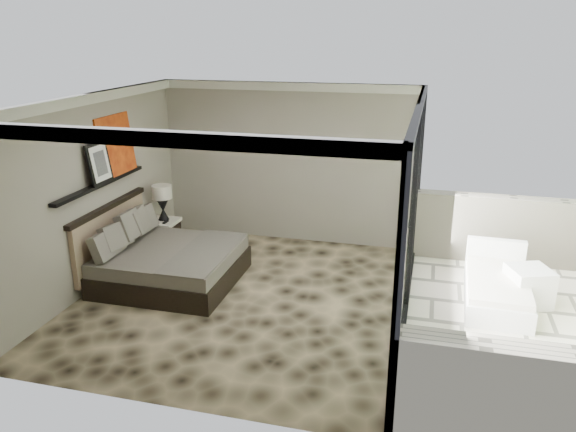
% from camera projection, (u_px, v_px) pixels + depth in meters
% --- Properties ---
extents(floor, '(5.00, 5.00, 0.00)m').
position_uv_depth(floor, '(244.00, 298.00, 7.98)').
color(floor, black).
rests_on(floor, ground).
extents(ceiling, '(4.50, 5.00, 0.02)m').
position_uv_depth(ceiling, '(238.00, 99.00, 7.11)').
color(ceiling, silver).
rests_on(ceiling, back_wall).
extents(back_wall, '(4.50, 0.02, 2.80)m').
position_uv_depth(back_wall, '(288.00, 164.00, 9.83)').
color(back_wall, gray).
rests_on(back_wall, floor).
extents(left_wall, '(0.02, 5.00, 2.80)m').
position_uv_depth(left_wall, '(94.00, 192.00, 8.08)').
color(left_wall, gray).
rests_on(left_wall, floor).
extents(glass_wall, '(0.08, 5.00, 2.80)m').
position_uv_depth(glass_wall, '(411.00, 217.00, 7.00)').
color(glass_wall, white).
rests_on(glass_wall, floor).
extents(terrace_slab, '(3.00, 5.00, 0.12)m').
position_uv_depth(terrace_slab, '(524.00, 336.00, 7.11)').
color(terrace_slab, silver).
rests_on(terrace_slab, ground).
extents(picture_ledge, '(0.12, 2.20, 0.05)m').
position_uv_depth(picture_ledge, '(101.00, 184.00, 8.13)').
color(picture_ledge, black).
rests_on(picture_ledge, left_wall).
extents(bed, '(1.98, 1.92, 1.09)m').
position_uv_depth(bed, '(165.00, 261.00, 8.43)').
color(bed, black).
rests_on(bed, floor).
extents(nightstand, '(0.67, 0.67, 0.52)m').
position_uv_depth(nightstand, '(163.00, 234.00, 9.71)').
color(nightstand, black).
rests_on(nightstand, floor).
extents(table_lamp, '(0.33, 0.33, 0.61)m').
position_uv_depth(table_lamp, '(162.00, 198.00, 9.55)').
color(table_lamp, black).
rests_on(table_lamp, nightstand).
extents(abstract_canvas, '(0.13, 0.90, 0.90)m').
position_uv_depth(abstract_canvas, '(116.00, 145.00, 8.46)').
color(abstract_canvas, red).
rests_on(abstract_canvas, picture_ledge).
extents(framed_print, '(0.11, 0.50, 0.60)m').
position_uv_depth(framed_print, '(99.00, 163.00, 7.98)').
color(framed_print, black).
rests_on(framed_print, picture_ledge).
extents(ottoman, '(0.68, 0.68, 0.53)m').
position_uv_depth(ottoman, '(528.00, 286.00, 7.73)').
color(ottoman, silver).
rests_on(ottoman, terrace_slab).
extents(lounger, '(0.89, 1.71, 0.66)m').
position_uv_depth(lounger, '(497.00, 288.00, 7.83)').
color(lounger, white).
rests_on(lounger, terrace_slab).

